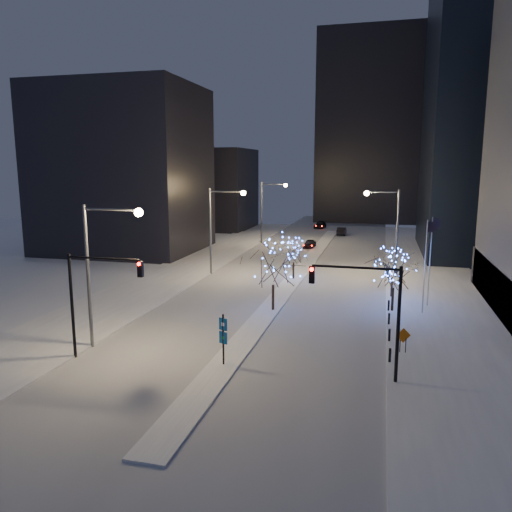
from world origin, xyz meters
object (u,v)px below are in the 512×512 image
(street_lamp_w_far, at_px, (268,204))
(traffic_signal_east, at_px, (371,303))
(car_far, at_px, (320,225))
(holiday_tree_median_far, at_px, (294,252))
(holiday_tree_plaza_far, at_px, (393,267))
(car_near, at_px, (310,244))
(holiday_tree_plaza_near, at_px, (394,271))
(car_mid, at_px, (342,231))
(construction_sign, at_px, (403,338))
(street_lamp_w_mid, at_px, (219,219))
(street_lamp_w_near, at_px, (101,257))
(traffic_signal_west, at_px, (92,289))
(holiday_tree_median_near, at_px, (273,263))
(street_lamp_east, at_px, (389,221))
(wayfinding_sign, at_px, (223,335))

(street_lamp_w_far, height_order, traffic_signal_east, street_lamp_w_far)
(street_lamp_w_far, distance_m, car_far, 24.05)
(holiday_tree_median_far, height_order, holiday_tree_plaza_far, holiday_tree_plaza_far)
(car_near, distance_m, holiday_tree_plaza_near, 35.08)
(car_mid, bearing_deg, construction_sign, 99.01)
(holiday_tree_plaza_far, relative_size, construction_sign, 2.90)
(traffic_signal_east, bearing_deg, street_lamp_w_mid, 124.51)
(street_lamp_w_mid, bearing_deg, holiday_tree_plaza_near, -29.33)
(street_lamp_w_near, distance_m, car_mid, 64.49)
(street_lamp_w_mid, height_order, traffic_signal_east, street_lamp_w_mid)
(traffic_signal_west, relative_size, holiday_tree_median_near, 1.09)
(traffic_signal_east, relative_size, construction_sign, 4.10)
(street_lamp_w_far, distance_m, street_lamp_east, 29.08)
(holiday_tree_median_far, bearing_deg, car_near, 93.68)
(traffic_signal_west, bearing_deg, holiday_tree_plaza_near, 40.34)
(street_lamp_w_far, relative_size, wayfinding_sign, 2.92)
(street_lamp_w_far, relative_size, holiday_tree_plaza_far, 2.02)
(car_mid, distance_m, holiday_tree_plaza_far, 45.13)
(street_lamp_w_far, xyz_separation_m, construction_sign, (20.00, -46.07, -5.32))
(wayfinding_sign, bearing_deg, street_lamp_w_near, -164.32)
(holiday_tree_plaza_near, bearing_deg, street_lamp_w_near, -144.08)
(street_lamp_w_far, relative_size, construction_sign, 5.85)
(car_far, relative_size, holiday_tree_plaza_far, 0.93)
(street_lamp_w_mid, distance_m, holiday_tree_plaza_near, 22.48)
(car_mid, height_order, holiday_tree_median_near, holiday_tree_median_near)
(holiday_tree_plaza_far, bearing_deg, wayfinding_sign, -117.71)
(street_lamp_w_near, xyz_separation_m, wayfinding_sign, (8.93, -1.00, -4.40))
(street_lamp_east, relative_size, holiday_tree_plaza_near, 1.92)
(car_near, bearing_deg, street_lamp_east, -55.07)
(holiday_tree_plaza_near, xyz_separation_m, construction_sign, (0.56, -10.14, -2.44))
(street_lamp_w_mid, bearing_deg, street_lamp_w_far, 90.00)
(holiday_tree_plaza_near, bearing_deg, holiday_tree_plaza_far, 90.00)
(traffic_signal_west, height_order, construction_sign, traffic_signal_west)
(car_near, distance_m, construction_sign, 44.78)
(street_lamp_w_mid, height_order, car_near, street_lamp_w_mid)
(street_lamp_east, height_order, car_far, street_lamp_east)
(car_far, xyz_separation_m, holiday_tree_median_near, (3.45, -60.82, 3.61))
(street_lamp_w_mid, height_order, car_mid, street_lamp_w_mid)
(car_near, xyz_separation_m, holiday_tree_plaza_far, (12.00, -27.92, 2.40))
(street_lamp_w_mid, height_order, holiday_tree_median_near, street_lamp_w_mid)
(construction_sign, bearing_deg, street_lamp_w_near, 168.98)
(holiday_tree_median_far, bearing_deg, street_lamp_east, 19.73)
(street_lamp_w_far, height_order, wayfinding_sign, street_lamp_w_far)
(street_lamp_w_far, distance_m, holiday_tree_plaza_near, 40.94)
(holiday_tree_median_far, xyz_separation_m, holiday_tree_plaza_far, (10.55, -5.37, -0.12))
(car_near, xyz_separation_m, car_mid, (3.58, 16.36, 0.06))
(street_lamp_w_near, xyz_separation_m, car_mid, (11.02, 63.27, -5.78))
(street_lamp_w_far, height_order, car_far, street_lamp_w_far)
(street_lamp_w_mid, relative_size, traffic_signal_east, 1.43)
(street_lamp_w_near, height_order, street_lamp_w_mid, same)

